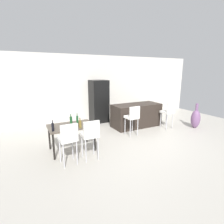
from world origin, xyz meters
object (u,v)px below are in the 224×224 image
Objects in this scene: wine_bottle_inner at (77,119)px; bar_chair_left at (133,116)px; wine_bottle_right at (80,124)px; floor_vase at (196,119)px; refrigerator at (99,101)px; potted_plant at (143,108)px; wine_glass_middle at (52,121)px; wine_bottle_left at (71,120)px; wine_bottle_far at (53,127)px; dining_chair_far at (90,134)px; dining_table at (71,128)px; bar_chair_middle at (168,111)px; kitchen_island at (136,115)px; dining_chair_near at (68,137)px.

bar_chair_left is at bearing 0.31° from wine_bottle_inner.
floor_vase is at bearing 0.37° from wine_bottle_right.
wine_bottle_right is 3.14m from refrigerator.
wine_glass_middle is at bearing -156.41° from potted_plant.
potted_plant is (2.40, -0.01, -0.54)m from refrigerator.
refrigerator reaches higher than wine_bottle_inner.
wine_bottle_right is 0.15× the size of refrigerator.
wine_bottle_left is at bearing -152.89° from potted_plant.
wine_bottle_left is 4.88m from floor_vase.
wine_bottle_left reaches higher than floor_vase.
bar_chair_left is 2.76m from wine_bottle_far.
dining_chair_far reaches higher than wine_bottle_left.
wine_bottle_far is (-0.57, -0.41, -0.00)m from wine_bottle_left.
bar_chair_left is 1.06× the size of floor_vase.
wine_glass_middle is at bearing 83.27° from wine_bottle_far.
dining_table is at bearing 109.74° from dining_chair_far.
dining_chair_far reaches higher than wine_glass_middle.
floor_vase is (1.01, -0.48, -0.32)m from bar_chair_middle.
dining_chair_far reaches higher than kitchen_island.
wine_bottle_inner is (-3.64, -0.01, 0.15)m from bar_chair_middle.
wine_bottle_far reaches higher than wine_bottle_right.
wine_bottle_inner is (0.51, 0.94, 0.15)m from dining_chair_near.
dining_chair_far is 1.27m from wine_glass_middle.
wine_bottle_right is 0.95× the size of wine_bottle_far.
dining_chair_near is 3.78× the size of wine_bottle_right.
dining_table is 1.95× the size of potted_plant.
potted_plant is (4.73, 2.06, -0.49)m from wine_glass_middle.
bar_chair_middle is at bearing 7.77° from wine_bottle_right.
wine_bottle_inner is at bearing 61.63° from dining_chair_near.
wine_bottle_left is at bearing 35.73° from wine_bottle_far.
floor_vase reaches higher than kitchen_island.
wine_glass_middle is at bearing -167.61° from kitchen_island.
floor_vase is at bearing -33.36° from kitchen_island.
bar_chair_left is 2.64m from dining_chair_near.
refrigerator is at bearing 179.76° from potted_plant.
dining_chair_far reaches higher than wine_bottle_far.
wine_glass_middle is (-3.40, -0.75, 0.40)m from kitchen_island.
dining_chair_far is at bearing -75.53° from wine_bottle_left.
floor_vase is at bearing -5.24° from wine_bottle_left.
refrigerator is (1.81, 2.17, 0.07)m from wine_bottle_left.
dining_chair_far is 1.65× the size of potted_plant.
kitchen_island is at bearing 25.39° from wine_bottle_right.
wine_bottle_inner is 0.15× the size of refrigerator.
dining_chair_near is 3.71× the size of wine_bottle_inner.
refrigerator reaches higher than bar_chair_left.
refrigerator reaches higher than wine_bottle_right.
wine_glass_middle is at bearing 179.19° from bar_chair_middle.
wine_bottle_inner is 0.98× the size of wine_bottle_left.
bar_chair_middle is 3.75m from wine_bottle_right.
dining_chair_far is 0.95m from wine_bottle_inner.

